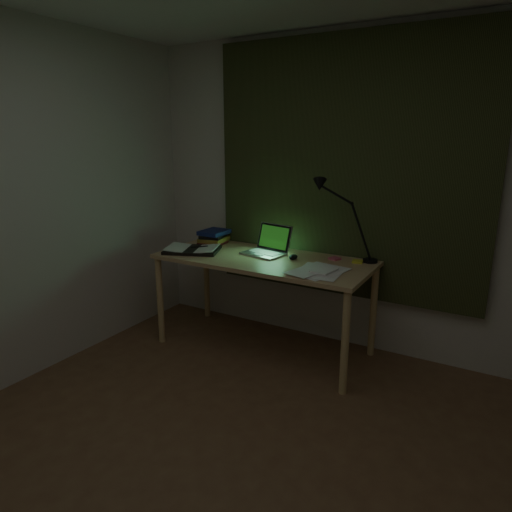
{
  "coord_description": "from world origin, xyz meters",
  "views": [
    {
      "loc": [
        1.2,
        -1.49,
        1.73
      ],
      "look_at": [
        -0.49,
        1.43,
        0.82
      ],
      "focal_mm": 32.0,
      "sensor_mm": 36.0,
      "label": 1
    }
  ],
  "objects_px": {
    "open_textbook": "(192,249)",
    "desk": "(263,304)",
    "loose_papers": "(319,270)",
    "book_stack": "(214,237)",
    "laptop": "(263,241)",
    "desk_lamp": "(373,223)"
  },
  "relations": [
    {
      "from": "open_textbook",
      "to": "desk",
      "type": "bearing_deg",
      "value": -10.91
    },
    {
      "from": "desk",
      "to": "loose_papers",
      "type": "bearing_deg",
      "value": -12.18
    },
    {
      "from": "desk",
      "to": "open_textbook",
      "type": "relative_size",
      "value": 3.91
    },
    {
      "from": "desk",
      "to": "open_textbook",
      "type": "xyz_separation_m",
      "value": [
        -0.61,
        -0.12,
        0.41
      ]
    },
    {
      "from": "desk",
      "to": "book_stack",
      "type": "xyz_separation_m",
      "value": [
        -0.61,
        0.18,
        0.45
      ]
    },
    {
      "from": "desk",
      "to": "laptop",
      "type": "distance_m",
      "value": 0.51
    },
    {
      "from": "book_stack",
      "to": "loose_papers",
      "type": "distance_m",
      "value": 1.16
    },
    {
      "from": "desk",
      "to": "laptop",
      "type": "height_order",
      "value": "laptop"
    },
    {
      "from": "loose_papers",
      "to": "book_stack",
      "type": "bearing_deg",
      "value": 165.42
    },
    {
      "from": "open_textbook",
      "to": "book_stack",
      "type": "distance_m",
      "value": 0.3
    },
    {
      "from": "open_textbook",
      "to": "loose_papers",
      "type": "bearing_deg",
      "value": -21.46
    },
    {
      "from": "desk",
      "to": "desk_lamp",
      "type": "distance_m",
      "value": 1.07
    },
    {
      "from": "open_textbook",
      "to": "desk_lamp",
      "type": "distance_m",
      "value": 1.47
    },
    {
      "from": "book_stack",
      "to": "loose_papers",
      "type": "xyz_separation_m",
      "value": [
        1.12,
        -0.29,
        -0.06
      ]
    },
    {
      "from": "book_stack",
      "to": "loose_papers",
      "type": "height_order",
      "value": "book_stack"
    },
    {
      "from": "open_textbook",
      "to": "loose_papers",
      "type": "xyz_separation_m",
      "value": [
        1.13,
        0.01,
        -0.01
      ]
    },
    {
      "from": "laptop",
      "to": "desk_lamp",
      "type": "bearing_deg",
      "value": 25.91
    },
    {
      "from": "book_stack",
      "to": "loose_papers",
      "type": "relative_size",
      "value": 0.74
    },
    {
      "from": "open_textbook",
      "to": "desk_lamp",
      "type": "relative_size",
      "value": 0.72
    },
    {
      "from": "loose_papers",
      "to": "open_textbook",
      "type": "bearing_deg",
      "value": -179.61
    },
    {
      "from": "laptop",
      "to": "desk_lamp",
      "type": "xyz_separation_m",
      "value": [
        0.82,
        0.22,
        0.18
      ]
    },
    {
      "from": "laptop",
      "to": "book_stack",
      "type": "xyz_separation_m",
      "value": [
        -0.56,
        0.1,
        -0.05
      ]
    }
  ]
}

